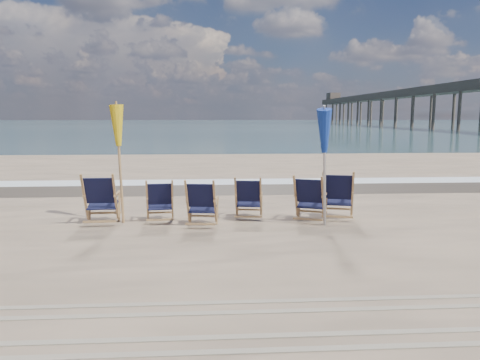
{
  "coord_description": "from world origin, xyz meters",
  "views": [
    {
      "loc": [
        -0.64,
        -7.62,
        2.26
      ],
      "look_at": [
        0.0,
        2.2,
        0.9
      ],
      "focal_mm": 35.0,
      "sensor_mm": 36.0,
      "label": 1
    }
  ],
  "objects": [
    {
      "name": "beach_chair_0",
      "position": [
        -2.59,
        2.02,
        0.55
      ],
      "size": [
        0.74,
        0.82,
        1.11
      ],
      "primitive_type": null,
      "rotation": [
        0.0,
        0.0,
        3.18
      ],
      "color": "black",
      "rests_on": "ground"
    },
    {
      "name": "beach_chair_4",
      "position": [
        1.72,
        1.86,
        0.52
      ],
      "size": [
        0.9,
        0.94,
        1.04
      ],
      "primitive_type": null,
      "rotation": [
        0.0,
        0.0,
        2.74
      ],
      "color": "black",
      "rests_on": "ground"
    },
    {
      "name": "beach_chair_1",
      "position": [
        -1.43,
        2.18,
        0.47
      ],
      "size": [
        0.66,
        0.73,
        0.94
      ],
      "primitive_type": null,
      "rotation": [
        0.0,
        0.0,
        3.24
      ],
      "color": "black",
      "rests_on": "ground"
    },
    {
      "name": "beach_chair_5",
      "position": [
        2.41,
        2.07,
        0.55
      ],
      "size": [
        0.89,
        0.95,
        1.11
      ],
      "primitive_type": null,
      "rotation": [
        0.0,
        0.0,
        2.87
      ],
      "color": "black",
      "rests_on": "ground"
    },
    {
      "name": "fishing_pier",
      "position": [
        38.0,
        74.0,
        4.65
      ],
      "size": [
        4.4,
        140.0,
        9.3
      ],
      "primitive_type": null,
      "color": "brown",
      "rests_on": "ground"
    },
    {
      "name": "wet_sand_strip",
      "position": [
        0.0,
        6.8,
        0.0
      ],
      "size": [
        200.0,
        2.6,
        0.0
      ],
      "primitive_type": "cube",
      "color": "#42362A",
      "rests_on": "ground"
    },
    {
      "name": "surf_foam",
      "position": [
        0.0,
        8.3,
        0.0
      ],
      "size": [
        200.0,
        1.4,
        0.01
      ],
      "primitive_type": "cube",
      "color": "silver",
      "rests_on": "ground"
    },
    {
      "name": "tire_tracks",
      "position": [
        0.0,
        -2.8,
        0.01
      ],
      "size": [
        80.0,
        1.3,
        0.01
      ],
      "primitive_type": null,
      "color": "gray",
      "rests_on": "ground"
    },
    {
      "name": "umbrella_blue",
      "position": [
        1.65,
        1.52,
        1.87
      ],
      "size": [
        0.3,
        0.3,
        2.42
      ],
      "color": "#A5A5AD",
      "rests_on": "ground"
    },
    {
      "name": "beach_chair_2",
      "position": [
        -0.54,
        1.65,
        0.5
      ],
      "size": [
        0.73,
        0.8,
        1.0
      ],
      "primitive_type": null,
      "rotation": [
        0.0,
        0.0,
        3.01
      ],
      "color": "black",
      "rests_on": "ground"
    },
    {
      "name": "umbrella_yellow",
      "position": [
        -2.52,
        2.28,
        1.92
      ],
      "size": [
        0.3,
        0.3,
        2.46
      ],
      "color": "#A57A4A",
      "rests_on": "ground"
    },
    {
      "name": "ocean",
      "position": [
        0.0,
        128.0,
        0.0
      ],
      "size": [
        400.0,
        400.0,
        0.0
      ],
      "primitive_type": "plane",
      "color": "#3B5C63",
      "rests_on": "ground"
    },
    {
      "name": "beach_chair_3",
      "position": [
        0.46,
        2.28,
        0.48
      ],
      "size": [
        0.72,
        0.78,
        0.97
      ],
      "primitive_type": null,
      "rotation": [
        0.0,
        0.0,
        2.99
      ],
      "color": "black",
      "rests_on": "ground"
    }
  ]
}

